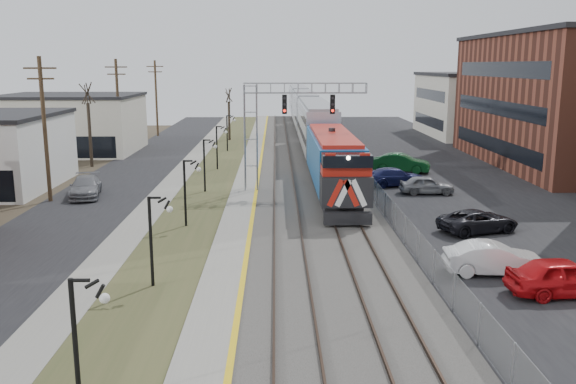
{
  "coord_description": "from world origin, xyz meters",
  "views": [
    {
      "loc": [
        1.33,
        -17.08,
        9.42
      ],
      "look_at": [
        2.01,
        15.51,
        2.6
      ],
      "focal_mm": 38.0,
      "sensor_mm": 36.0,
      "label": 1
    }
  ],
  "objects_px": {
    "signal_gantry": "(274,118)",
    "car_lot_b": "(494,260)",
    "car_lot_a": "(564,278)",
    "train": "(308,116)"
  },
  "relations": [
    {
      "from": "signal_gantry",
      "to": "car_lot_b",
      "type": "height_order",
      "value": "signal_gantry"
    },
    {
      "from": "signal_gantry",
      "to": "car_lot_a",
      "type": "xyz_separation_m",
      "value": [
        12.03,
        -21.42,
        -4.79
      ]
    },
    {
      "from": "train",
      "to": "car_lot_a",
      "type": "distance_m",
      "value": 55.5
    },
    {
      "from": "car_lot_a",
      "to": "signal_gantry",
      "type": "bearing_deg",
      "value": 26.68
    },
    {
      "from": "train",
      "to": "signal_gantry",
      "type": "relative_size",
      "value": 9.54
    },
    {
      "from": "car_lot_a",
      "to": "car_lot_b",
      "type": "bearing_deg",
      "value": 34.36
    },
    {
      "from": "car_lot_a",
      "to": "car_lot_b",
      "type": "relative_size",
      "value": 1.05
    },
    {
      "from": "train",
      "to": "car_lot_a",
      "type": "bearing_deg",
      "value": -81.97
    },
    {
      "from": "signal_gantry",
      "to": "car_lot_b",
      "type": "distance_m",
      "value": 21.84
    },
    {
      "from": "train",
      "to": "car_lot_a",
      "type": "relative_size",
      "value": 18.34
    }
  ]
}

